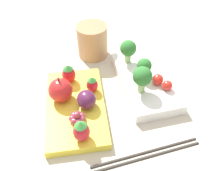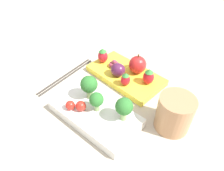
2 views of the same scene
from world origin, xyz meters
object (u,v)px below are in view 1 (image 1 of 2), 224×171
cherry_tomato_1 (167,85)px  apple (61,90)px  bento_box_savoury (145,81)px  drinking_cup (91,41)px  grape_cluster (77,118)px  plum (86,99)px  strawberry_1 (92,84)px  broccoli_floret_0 (142,77)px  broccoli_floret_2 (144,66)px  strawberry_0 (69,74)px  chopsticks_pair (146,154)px  cherry_tomato_0 (158,79)px  bento_box_fruit (76,107)px  strawberry_2 (81,131)px  broccoli_floret_1 (128,49)px

cherry_tomato_1 → apple: apple is taller
bento_box_savoury → drinking_cup: 0.18m
drinking_cup → grape_cluster: bearing=-21.6°
plum → drinking_cup: size_ratio=0.49×
strawberry_1 → broccoli_floret_0: bearing=67.0°
broccoli_floret_2 → bento_box_savoury: bearing=63.0°
strawberry_0 → apple: bearing=-28.3°
bento_box_savoury → plum: plum is taller
broccoli_floret_0 → plum: (-0.00, -0.12, -0.03)m
strawberry_1 → chopsticks_pair: (0.18, 0.05, -0.03)m
grape_cluster → strawberry_0: bearing=175.9°
broccoli_floret_2 → strawberry_1: bearing=-90.7°
broccoli_floret_0 → strawberry_1: size_ratio=1.61×
grape_cluster → broccoli_floret_0: bearing=101.4°
bento_box_savoury → cherry_tomato_0: cherry_tomato_0 is taller
chopsticks_pair → broccoli_floret_2: bearing=158.9°
bento_box_savoury → plum: bearing=-76.5°
bento_box_fruit → cherry_tomato_0: size_ratio=9.57×
cherry_tomato_1 → drinking_cup: bearing=-151.1°
bento_box_fruit → broccoli_floret_0: bearing=84.3°
strawberry_2 → plum: 0.08m
strawberry_1 → strawberry_2: strawberry_2 is taller
plum → broccoli_floret_1: bearing=128.3°
broccoli_floret_2 → bento_box_fruit: bearing=-81.1°
drinking_cup → strawberry_0: bearing=-37.1°
apple → drinking_cup: size_ratio=0.70×
cherry_tomato_1 → plum: 0.18m
cherry_tomato_0 → drinking_cup: (-0.19, -0.10, 0.01)m
strawberry_0 → cherry_tomato_1: bearing=62.6°
broccoli_floret_1 → strawberry_0: broccoli_floret_1 is taller
chopsticks_pair → broccoli_floret_1: bearing=167.3°
cherry_tomato_0 → cherry_tomato_1: size_ratio=1.11×
plum → grape_cluster: 0.04m
cherry_tomato_1 → broccoli_floret_1: bearing=-158.5°
broccoli_floret_1 → cherry_tomato_1: bearing=21.5°
broccoli_floret_1 → strawberry_2: size_ratio=1.25×
bento_box_savoury → broccoli_floret_1: broccoli_floret_1 is taller
bento_box_savoury → strawberry_2: size_ratio=4.63×
bento_box_fruit → cherry_tomato_1: cherry_tomato_1 is taller
bento_box_savoury → cherry_tomato_0: size_ratio=8.94×
bento_box_fruit → grape_cluster: 0.05m
broccoli_floret_2 → cherry_tomato_0: bearing=34.9°
cherry_tomato_1 → cherry_tomato_0: bearing=-152.5°
bento_box_fruit → chopsticks_pair: bento_box_fruit is taller
strawberry_1 → bento_box_savoury: bearing=88.2°
bento_box_fruit → bento_box_savoury: bearing=97.8°
apple → drinking_cup: (-0.16, 0.11, -0.00)m
strawberry_0 → broccoli_floret_2: bearing=73.5°
bento_box_savoury → drinking_cup: drinking_cup is taller
bento_box_fruit → broccoli_floret_2: broccoli_floret_2 is taller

